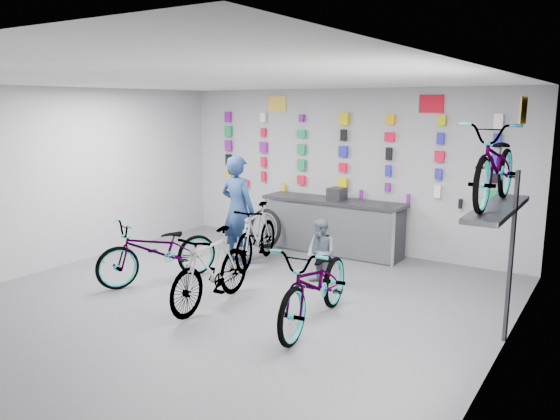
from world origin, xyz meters
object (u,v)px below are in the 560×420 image
Objects in this scene: bike_center at (211,268)px; bike_service at (256,235)px; bike_right at (316,284)px; clerk at (238,210)px; customer at (321,253)px; bike_left at (159,250)px; counter at (332,227)px.

bike_center is 2.03m from bike_service.
clerk is (-2.48, 1.69, 0.40)m from bike_right.
customer is at bearing 109.40° from bike_right.
bike_right is 3.02m from clerk.
clerk is (-0.35, -0.06, 0.41)m from bike_service.
clerk reaches higher than bike_right.
bike_service is at bearing 133.71° from bike_right.
bike_service reaches higher than customer.
customer is (1.80, -0.32, -0.42)m from clerk.
bike_left is 1.10× the size of bike_center.
bike_center is at bearing -85.32° from bike_service.
counter is 3.33m from bike_center.
clerk reaches higher than customer.
bike_service is (-2.13, 1.75, -0.01)m from bike_right.
bike_left is 2.49m from customer.
counter is 3.44m from bike_right.
bike_center reaches higher than customer.
bike_center is 2.14m from clerk.
bike_right is 1.18× the size of bike_service.
bike_left is 1.38m from bike_center.
bike_right is at bearing 149.91° from clerk.
clerk reaches higher than bike_service.
bike_service is 0.93× the size of clerk.
clerk reaches higher than counter.
counter is 1.55× the size of bike_service.
clerk is at bearing -126.52° from counter.
counter is at bearing 49.44° from bike_service.
bike_service is 1.50m from customer.
bike_right is (2.85, -0.16, 0.03)m from bike_left.
clerk is at bearing 138.82° from bike_right.
bike_right is (1.52, 0.18, 0.01)m from bike_center.
bike_service is at bearing -117.68° from counter.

